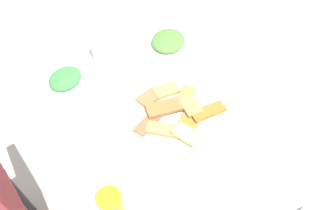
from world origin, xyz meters
TOP-DOWN VIEW (x-y plane):
  - ground_plane at (0.00, 0.00)m, footprint 6.00×6.00m
  - dining_table at (0.00, 0.00)m, footprint 1.03×0.86m
  - pide_platter at (-0.06, -0.03)m, footprint 0.34×0.34m
  - salad_plate_greens at (0.32, -0.18)m, footprint 0.24×0.24m
  - salad_plate_rice at (0.28, 0.29)m, footprint 0.21×0.21m
  - soda_can at (-0.30, 0.29)m, footprint 0.07×0.07m
  - drinking_glass at (0.36, 0.12)m, footprint 0.07×0.07m
  - paper_napkin at (0.07, -0.28)m, footprint 0.20×0.20m
  - fork at (0.07, -0.30)m, footprint 0.18×0.06m
  - spoon at (0.07, -0.26)m, footprint 0.17×0.07m

SIDE VIEW (x-z plane):
  - ground_plane at x=0.00m, z-range 0.00..0.00m
  - dining_table at x=0.00m, z-range 0.27..0.97m
  - paper_napkin at x=0.07m, z-range 0.70..0.70m
  - fork at x=0.07m, z-range 0.70..0.71m
  - spoon at x=0.07m, z-range 0.70..0.71m
  - pide_platter at x=-0.06m, z-range 0.69..0.74m
  - salad_plate_rice at x=0.28m, z-range 0.69..0.74m
  - salad_plate_greens at x=0.32m, z-range 0.69..0.75m
  - drinking_glass at x=0.36m, z-range 0.70..0.82m
  - soda_can at x=-0.30m, z-range 0.70..0.82m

